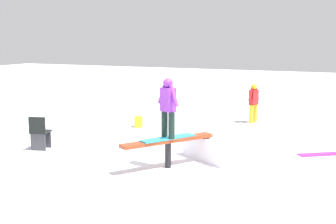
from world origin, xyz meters
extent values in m
plane|color=white|center=(0.00, 0.00, 0.00)|extent=(60.00, 60.00, 0.00)
cylinder|color=black|center=(0.00, 0.00, 0.29)|extent=(0.14, 0.14, 0.58)
cube|color=#A53F1E|center=(0.00, 0.00, 0.62)|extent=(2.11, 1.47, 0.08)
cube|color=white|center=(-1.55, 0.97, 0.28)|extent=(2.32, 2.23, 0.55)
cube|color=#2FB5D1|center=(0.00, 0.00, 0.68)|extent=(1.31, 0.91, 0.03)
cylinder|color=#1B2D26|center=(-0.07, -0.11, 0.98)|extent=(0.14, 0.14, 0.58)
cylinder|color=#1B2D26|center=(0.07, 0.11, 0.98)|extent=(0.14, 0.14, 0.58)
cube|color=purple|center=(0.00, 0.00, 1.54)|extent=(0.35, 0.40, 0.52)
cylinder|color=purple|center=(-0.10, -0.18, 1.65)|extent=(0.22, 0.29, 0.48)
cylinder|color=purple|center=(0.10, 0.18, 1.65)|extent=(0.22, 0.29, 0.48)
sphere|color=purple|center=(0.00, 0.00, 1.91)|extent=(0.22, 0.22, 0.22)
cylinder|color=gold|center=(-6.28, 0.42, 0.31)|extent=(0.13, 0.13, 0.62)
cylinder|color=gold|center=(-6.05, 0.34, 0.31)|extent=(0.13, 0.13, 0.62)
cube|color=red|center=(-6.16, 0.38, 0.87)|extent=(0.36, 0.28, 0.50)
cylinder|color=red|center=(-6.35, 0.45, 0.98)|extent=(0.22, 0.14, 0.45)
cylinder|color=red|center=(-5.98, 0.32, 0.98)|extent=(0.22, 0.14, 0.45)
sphere|color=yellow|center=(-6.16, 0.38, 1.22)|extent=(0.20, 0.20, 0.20)
cube|color=#C52999|center=(-2.65, 3.06, 0.01)|extent=(0.99, 1.24, 0.02)
cube|color=#3F3F44|center=(-0.39, -3.77, 0.22)|extent=(0.14, 0.39, 0.44)
cube|color=#3F3F44|center=(-0.05, -3.68, 0.22)|extent=(0.14, 0.39, 0.44)
cube|color=black|center=(-0.22, -3.73, 0.46)|extent=(0.54, 0.54, 0.04)
cube|color=black|center=(-0.03, -3.67, 0.68)|extent=(0.15, 0.43, 0.40)
cube|color=yellow|center=(-3.88, -2.80, 0.17)|extent=(0.35, 0.30, 0.34)
camera|label=1|loc=(9.23, 4.17, 2.92)|focal=50.00mm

